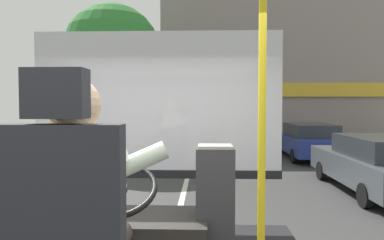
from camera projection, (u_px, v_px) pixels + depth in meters
The scene contains 11 objects.
ground at pixel (189, 171), 10.90m from camera, with size 18.00×44.00×0.06m.
bus_driver at pixel (79, 200), 1.53m from camera, with size 0.74×0.54×0.84m.
handrail_pole at pixel (262, 141), 2.06m from camera, with size 0.04×0.04×2.01m.
fare_box at pixel (215, 208), 2.63m from camera, with size 0.27×0.24×0.92m.
windshield_panel at pixel (157, 121), 3.65m from camera, with size 2.50×0.08×1.48m.
street_tree at pixel (112, 53), 13.24m from camera, with size 3.52×3.52×5.66m.
shop_building at pixel (295, 75), 18.53m from camera, with size 13.17×5.56×7.01m.
parked_car_charcoal at pixel (381, 164), 8.13m from camera, with size 1.91×4.22×1.28m.
parked_car_blue at pixel (309, 140), 13.44m from camera, with size 1.83×4.25×1.28m.
parked_car_red at pixel (279, 128), 18.68m from camera, with size 2.01×3.92×1.47m.
parked_car_white at pixel (267, 123), 24.10m from camera, with size 1.89×4.27×1.42m.
Camera 1 is at (0.48, -2.01, 1.99)m, focal length 33.82 mm.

